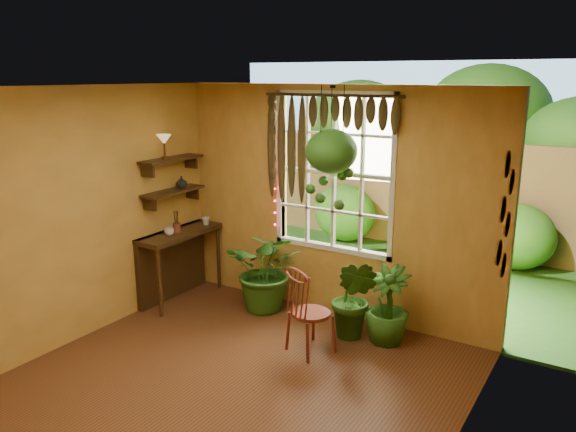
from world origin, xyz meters
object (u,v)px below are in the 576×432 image
(counter_ledge, at_px, (174,256))
(hanging_basket, at_px, (331,158))
(potted_plant_left, at_px, (267,270))
(windsor_chair, at_px, (309,324))
(potted_plant_mid, at_px, (354,299))

(counter_ledge, relative_size, hanging_basket, 0.92)
(potted_plant_left, distance_m, hanging_basket, 1.66)
(windsor_chair, relative_size, hanging_basket, 0.83)
(windsor_chair, distance_m, potted_plant_left, 1.20)
(counter_ledge, relative_size, potted_plant_mid, 1.31)
(counter_ledge, height_order, potted_plant_mid, potted_plant_mid)
(counter_ledge, distance_m, potted_plant_mid, 2.46)
(windsor_chair, height_order, potted_plant_left, windsor_chair)
(hanging_basket, bearing_deg, counter_ledge, -172.54)
(counter_ledge, xyz_separation_m, potted_plant_left, (1.23, 0.29, -0.04))
(potted_plant_left, bearing_deg, counter_ledge, -166.58)
(counter_ledge, bearing_deg, windsor_chair, -10.17)
(counter_ledge, distance_m, potted_plant_left, 1.27)
(hanging_basket, bearing_deg, potted_plant_mid, -18.73)
(potted_plant_mid, bearing_deg, potted_plant_left, 173.08)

